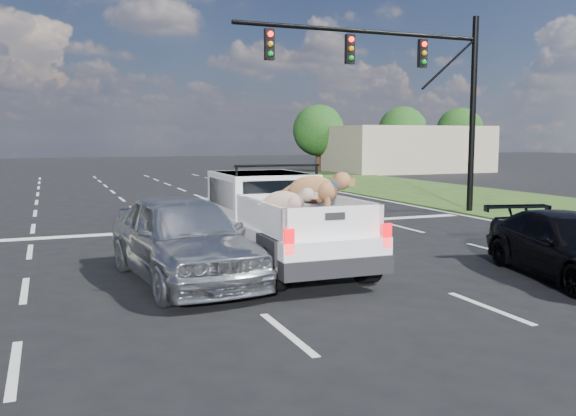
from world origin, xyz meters
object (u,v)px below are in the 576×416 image
(silver_sedan, at_px, (183,238))
(black_coupe, at_px, (570,246))
(pickup_truck, at_px, (278,217))
(traffic_signal, at_px, (417,79))

(silver_sedan, xyz_separation_m, black_coupe, (7.02, -2.57, -0.20))
(pickup_truck, bearing_deg, black_coupe, -35.08)
(silver_sedan, relative_size, black_coupe, 1.13)
(black_coupe, bearing_deg, silver_sedan, 173.21)
(traffic_signal, xyz_separation_m, pickup_truck, (-7.36, -5.95, -3.71))
(traffic_signal, relative_size, silver_sedan, 1.85)
(traffic_signal, bearing_deg, black_coupe, -105.51)
(pickup_truck, bearing_deg, traffic_signal, 39.77)
(pickup_truck, height_order, silver_sedan, pickup_truck)
(pickup_truck, height_order, black_coupe, pickup_truck)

